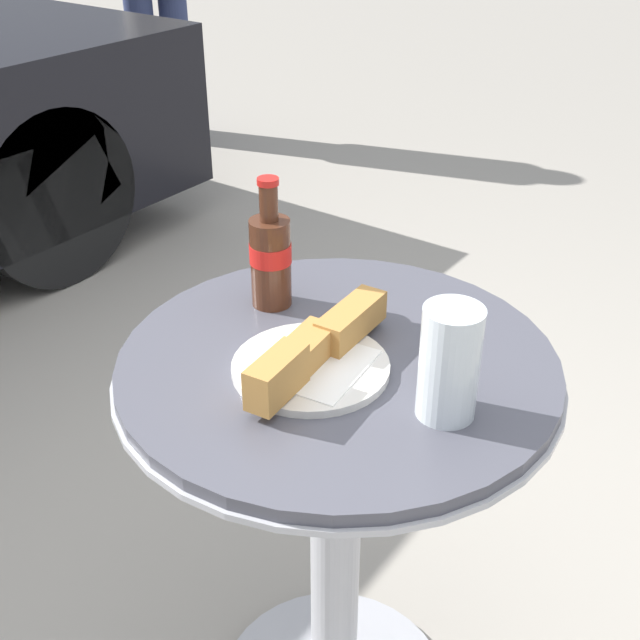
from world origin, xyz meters
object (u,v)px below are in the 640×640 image
Objects in this scene: drinking_glass at (449,367)px; lunch_plate_near at (314,356)px; bistro_table at (336,482)px; cola_bottle_left at (271,257)px.

drinking_glass is 0.20m from lunch_plate_near.
drinking_glass reaches higher than bistro_table.
lunch_plate_near is at bearing 169.80° from bistro_table.
cola_bottle_left is at bearing 75.37° from drinking_glass.
bistro_table is at bearing -110.84° from cola_bottle_left.
lunch_plate_near reaches higher than bistro_table.
bistro_table is 5.00× the size of drinking_glass.
cola_bottle_left reaches higher than bistro_table.
lunch_plate_near is (-0.02, 0.20, -0.05)m from drinking_glass.
bistro_table is 2.53× the size of lunch_plate_near.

